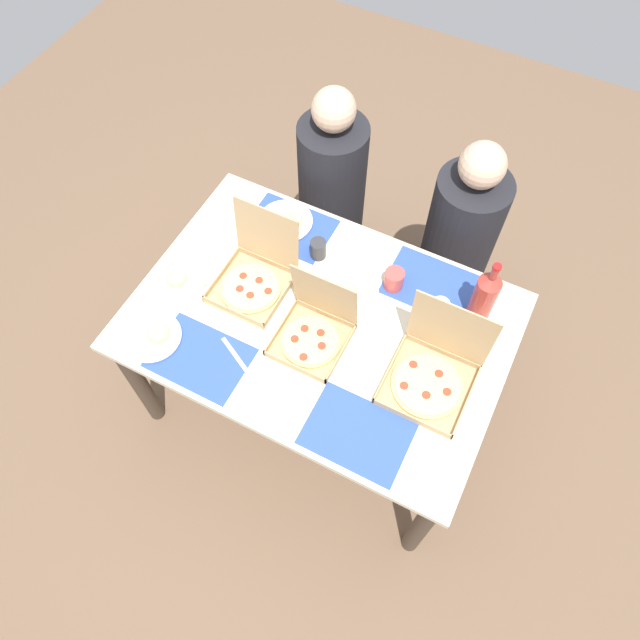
{
  "coord_description": "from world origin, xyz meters",
  "views": [
    {
      "loc": [
        0.53,
        -1.04,
        2.72
      ],
      "look_at": [
        0.0,
        0.0,
        0.74
      ],
      "focal_mm": 33.43,
      "sensor_mm": 36.0,
      "label": 1
    }
  ],
  "objects_px": {
    "soda_bottle": "(484,296)",
    "diner_right_seat": "(456,248)",
    "cup_dark": "(439,310)",
    "pizza_box_corner_right": "(314,331)",
    "plate_near_right": "(153,337)",
    "cup_red": "(318,249)",
    "plate_middle": "(286,221)",
    "plate_near_left": "(182,277)",
    "cup_clear_left": "(394,279)",
    "pizza_box_corner_left": "(433,373)",
    "plate_far_left": "(352,293)",
    "diner_left_seat": "(332,198)",
    "pizza_box_center": "(255,276)"
  },
  "relations": [
    {
      "from": "plate_far_left",
      "to": "diner_right_seat",
      "type": "height_order",
      "value": "diner_right_seat"
    },
    {
      "from": "pizza_box_center",
      "to": "diner_left_seat",
      "type": "bearing_deg",
      "value": 91.12
    },
    {
      "from": "pizza_box_corner_left",
      "to": "cup_clear_left",
      "type": "distance_m",
      "value": 0.42
    },
    {
      "from": "cup_dark",
      "to": "diner_right_seat",
      "type": "xyz_separation_m",
      "value": [
        -0.07,
        0.54,
        -0.28
      ]
    },
    {
      "from": "pizza_box_corner_left",
      "to": "cup_clear_left",
      "type": "relative_size",
      "value": 3.86
    },
    {
      "from": "plate_near_left",
      "to": "soda_bottle",
      "type": "distance_m",
      "value": 1.18
    },
    {
      "from": "pizza_box_corner_left",
      "to": "plate_near_left",
      "type": "height_order",
      "value": "pizza_box_corner_left"
    },
    {
      "from": "plate_middle",
      "to": "cup_red",
      "type": "height_order",
      "value": "cup_red"
    },
    {
      "from": "pizza_box_corner_right",
      "to": "plate_near_left",
      "type": "height_order",
      "value": "pizza_box_corner_right"
    },
    {
      "from": "cup_dark",
      "to": "cup_clear_left",
      "type": "distance_m",
      "value": 0.22
    },
    {
      "from": "diner_right_seat",
      "to": "cup_clear_left",
      "type": "bearing_deg",
      "value": -105.86
    },
    {
      "from": "pizza_box_corner_right",
      "to": "plate_middle",
      "type": "bearing_deg",
      "value": 129.32
    },
    {
      "from": "plate_near_left",
      "to": "cup_dark",
      "type": "height_order",
      "value": "cup_dark"
    },
    {
      "from": "pizza_box_center",
      "to": "cup_red",
      "type": "distance_m",
      "value": 0.29
    },
    {
      "from": "plate_near_right",
      "to": "plate_near_left",
      "type": "xyz_separation_m",
      "value": [
        -0.06,
        0.28,
        0.0
      ]
    },
    {
      "from": "plate_far_left",
      "to": "diner_left_seat",
      "type": "distance_m",
      "value": 0.74
    },
    {
      "from": "pizza_box_corner_left",
      "to": "cup_red",
      "type": "relative_size",
      "value": 3.95
    },
    {
      "from": "plate_near_left",
      "to": "diner_right_seat",
      "type": "height_order",
      "value": "diner_right_seat"
    },
    {
      "from": "soda_bottle",
      "to": "cup_clear_left",
      "type": "height_order",
      "value": "soda_bottle"
    },
    {
      "from": "cup_red",
      "to": "diner_right_seat",
      "type": "bearing_deg",
      "value": 45.82
    },
    {
      "from": "cup_clear_left",
      "to": "soda_bottle",
      "type": "bearing_deg",
      "value": 3.94
    },
    {
      "from": "plate_far_left",
      "to": "diner_left_seat",
      "type": "height_order",
      "value": "diner_left_seat"
    },
    {
      "from": "cup_dark",
      "to": "pizza_box_corner_right",
      "type": "bearing_deg",
      "value": -141.88
    },
    {
      "from": "plate_near_right",
      "to": "cup_clear_left",
      "type": "xyz_separation_m",
      "value": [
        0.71,
        0.63,
        0.03
      ]
    },
    {
      "from": "pizza_box_center",
      "to": "plate_far_left",
      "type": "relative_size",
      "value": 1.54
    },
    {
      "from": "pizza_box_center",
      "to": "cup_clear_left",
      "type": "height_order",
      "value": "pizza_box_center"
    },
    {
      "from": "plate_near_left",
      "to": "cup_clear_left",
      "type": "height_order",
      "value": "cup_clear_left"
    },
    {
      "from": "pizza_box_center",
      "to": "plate_near_left",
      "type": "xyz_separation_m",
      "value": [
        -0.27,
        -0.12,
        -0.04
      ]
    },
    {
      "from": "cup_clear_left",
      "to": "cup_red",
      "type": "bearing_deg",
      "value": -179.64
    },
    {
      "from": "soda_bottle",
      "to": "diner_right_seat",
      "type": "distance_m",
      "value": 0.62
    },
    {
      "from": "plate_near_left",
      "to": "cup_dark",
      "type": "bearing_deg",
      "value": 17.16
    },
    {
      "from": "pizza_box_corner_left",
      "to": "cup_clear_left",
      "type": "xyz_separation_m",
      "value": [
        -0.29,
        0.31,
        -0.01
      ]
    },
    {
      "from": "plate_middle",
      "to": "cup_dark",
      "type": "bearing_deg",
      "value": -10.66
    },
    {
      "from": "pizza_box_corner_right",
      "to": "pizza_box_center",
      "type": "bearing_deg",
      "value": 160.18
    },
    {
      "from": "cup_clear_left",
      "to": "diner_right_seat",
      "type": "bearing_deg",
      "value": 74.14
    },
    {
      "from": "plate_far_left",
      "to": "cup_red",
      "type": "relative_size",
      "value": 2.36
    },
    {
      "from": "pizza_box_center",
      "to": "cup_red",
      "type": "height_order",
      "value": "pizza_box_center"
    },
    {
      "from": "plate_near_right",
      "to": "cup_clear_left",
      "type": "distance_m",
      "value": 0.95
    },
    {
      "from": "pizza_box_center",
      "to": "pizza_box_corner_right",
      "type": "bearing_deg",
      "value": -19.82
    },
    {
      "from": "diner_left_seat",
      "to": "plate_near_left",
      "type": "bearing_deg",
      "value": -107.2
    },
    {
      "from": "cup_red",
      "to": "diner_right_seat",
      "type": "relative_size",
      "value": 0.08
    },
    {
      "from": "plate_far_left",
      "to": "cup_dark",
      "type": "relative_size",
      "value": 2.22
    },
    {
      "from": "plate_middle",
      "to": "soda_bottle",
      "type": "xyz_separation_m",
      "value": [
        0.88,
        -0.06,
        0.12
      ]
    },
    {
      "from": "plate_near_right",
      "to": "diner_right_seat",
      "type": "xyz_separation_m",
      "value": [
        0.85,
        1.12,
        -0.24
      ]
    },
    {
      "from": "soda_bottle",
      "to": "cup_clear_left",
      "type": "relative_size",
      "value": 3.7
    },
    {
      "from": "plate_far_left",
      "to": "diner_right_seat",
      "type": "relative_size",
      "value": 0.18
    },
    {
      "from": "pizza_box_center",
      "to": "cup_clear_left",
      "type": "relative_size",
      "value": 3.58
    },
    {
      "from": "cup_dark",
      "to": "cup_clear_left",
      "type": "height_order",
      "value": "cup_dark"
    },
    {
      "from": "plate_far_left",
      "to": "plate_near_right",
      "type": "xyz_separation_m",
      "value": [
        -0.59,
        -0.52,
        -0.0
      ]
    },
    {
      "from": "plate_far_left",
      "to": "plate_middle",
      "type": "xyz_separation_m",
      "value": [
        -0.41,
        0.2,
        -0.0
      ]
    }
  ]
}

